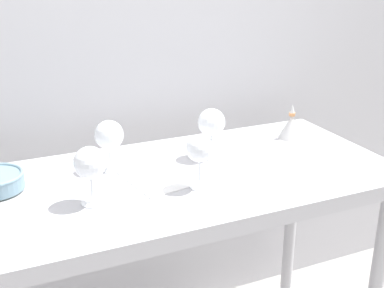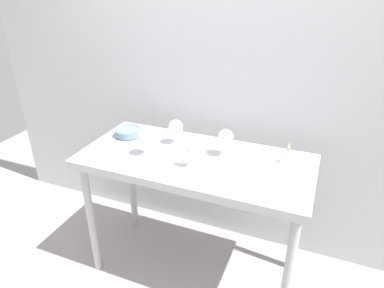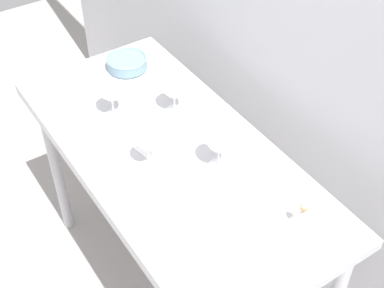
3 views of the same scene
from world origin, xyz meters
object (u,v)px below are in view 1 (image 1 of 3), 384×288
object	(u,v)px
wine_glass_near_center	(200,150)
tasting_sheet_upper	(295,159)
wine_glass_far_left	(109,136)
wine_glass_near_left	(90,164)
tasting_sheet_lower	(155,178)
decanter_funnel	(291,127)
wine_glass_far_right	(211,124)

from	to	relation	value
wine_glass_near_center	tasting_sheet_upper	bearing A→B (deg)	9.52
wine_glass_far_left	wine_glass_near_left	bearing A→B (deg)	-117.49
wine_glass_far_left	wine_glass_near_left	distance (m)	0.24
wine_glass_near_left	tasting_sheet_upper	size ratio (longest dim) A/B	0.65
wine_glass_near_center	tasting_sheet_upper	size ratio (longest dim) A/B	0.63
wine_glass_near_left	tasting_sheet_upper	distance (m)	0.71
wine_glass_far_left	tasting_sheet_lower	bearing A→B (deg)	-49.85
wine_glass_near_left	decanter_funnel	size ratio (longest dim) A/B	1.26
tasting_sheet_upper	tasting_sheet_lower	size ratio (longest dim) A/B	1.16
wine_glass_far_left	wine_glass_far_right	size ratio (longest dim) A/B	0.96
tasting_sheet_upper	decanter_funnel	world-z (taller)	decanter_funnel
wine_glass_far_left	tasting_sheet_upper	bearing A→B (deg)	-16.19
wine_glass_near_center	tasting_sheet_lower	distance (m)	0.19
decanter_funnel	wine_glass_near_center	bearing A→B (deg)	-152.91
wine_glass_near_left	tasting_sheet_lower	size ratio (longest dim) A/B	0.75
wine_glass_near_left	tasting_sheet_lower	xyz separation A→B (m)	(0.21, 0.08, -0.12)
wine_glass_near_left	tasting_sheet_lower	world-z (taller)	wine_glass_near_left
tasting_sheet_upper	wine_glass_far_left	bearing A→B (deg)	-173.97
wine_glass_near_center	tasting_sheet_lower	bearing A→B (deg)	132.28
wine_glass_near_left	tasting_sheet_upper	bearing A→B (deg)	3.03
wine_glass_far_right	decanter_funnel	xyz separation A→B (m)	(0.36, 0.05, -0.08)
wine_glass_far_left	tasting_sheet_lower	xyz separation A→B (m)	(0.10, -0.12, -0.11)
decanter_funnel	tasting_sheet_lower	bearing A→B (deg)	-166.65
wine_glass_far_left	tasting_sheet_upper	xyz separation A→B (m)	(0.59, -0.17, -0.11)
decanter_funnel	tasting_sheet_upper	bearing A→B (deg)	-120.60
wine_glass_near_center	tasting_sheet_upper	distance (m)	0.41
wine_glass_far_left	tasting_sheet_lower	distance (m)	0.20
wine_glass_near_left	decanter_funnel	xyz separation A→B (m)	(0.81, 0.23, -0.07)
tasting_sheet_lower	wine_glass_far_left	bearing A→B (deg)	120.14
wine_glass_near_left	tasting_sheet_upper	world-z (taller)	wine_glass_near_left
decanter_funnel	wine_glass_far_left	bearing A→B (deg)	-178.55
tasting_sheet_lower	decanter_funnel	distance (m)	0.62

